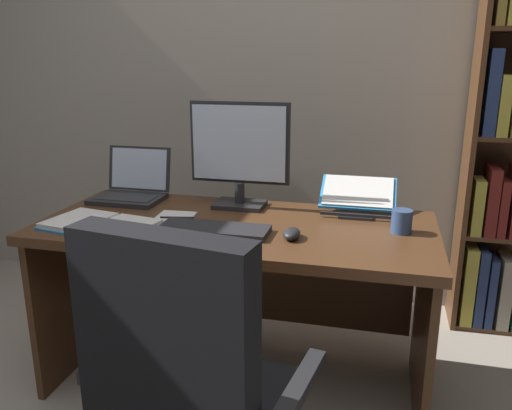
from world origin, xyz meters
TOP-DOWN VIEW (x-y plane):
  - wall_back at (0.00, 1.93)m, footprint 4.69×0.12m
  - desk at (0.04, 0.98)m, footprint 1.58×0.72m
  - monitor at (-0.01, 1.14)m, footprint 0.44×0.16m
  - laptop at (-0.53, 1.14)m, footprint 0.31×0.27m
  - keyboard at (-0.01, 0.77)m, footprint 0.42×0.15m
  - computer_mouse at (0.29, 0.77)m, footprint 0.06×0.10m
  - reading_stand_with_book at (0.51, 1.18)m, footprint 0.32×0.24m
  - open_binder at (-0.46, 0.72)m, footprint 0.47×0.33m
  - notepad at (-0.22, 0.87)m, footprint 0.16×0.22m
  - pen at (-0.20, 0.87)m, footprint 0.14×0.03m
  - coffee_mug at (0.69, 0.94)m, footprint 0.08×0.08m

SIDE VIEW (x-z plane):
  - desk at x=0.04m, z-range 0.16..0.89m
  - notepad at x=-0.22m, z-range 0.73..0.74m
  - open_binder at x=-0.46m, z-range 0.73..0.75m
  - keyboard at x=-0.01m, z-range 0.73..0.75m
  - pen at x=-0.20m, z-range 0.74..0.75m
  - computer_mouse at x=0.29m, z-range 0.73..0.77m
  - coffee_mug at x=0.69m, z-range 0.73..0.82m
  - laptop at x=-0.53m, z-range 0.66..0.90m
  - reading_stand_with_book at x=0.51m, z-range 0.73..0.87m
  - monitor at x=-0.01m, z-range 0.73..1.19m
  - wall_back at x=0.00m, z-range 0.00..2.70m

